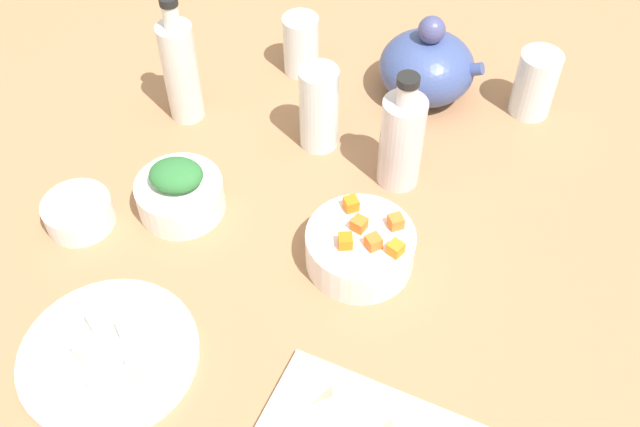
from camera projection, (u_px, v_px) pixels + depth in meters
The scene contains 24 objects.
tabletop at pixel (320, 243), 105.99cm from camera, with size 190.00×190.00×3.00cm, color #A3714D.
plate_tofu at pixel (109, 355), 91.88cm from camera, with size 22.18×22.18×1.20cm, color white.
bowl_greens at pixel (180, 196), 106.39cm from camera, with size 12.41×12.41×5.12cm, color white.
bowl_carrots at pixel (360, 248), 99.95cm from camera, with size 14.61×14.61×5.62cm, color white.
bowl_small_side at pixel (78, 213), 105.08cm from camera, with size 9.64×9.64×4.02cm, color white.
teapot at pixel (427, 66), 120.44cm from camera, with size 16.96×15.11×14.90cm.
bottle_0 at pixel (180, 69), 114.67cm from camera, with size 5.45×5.45×21.80cm.
bottle_1 at pixel (402, 139), 106.15cm from camera, with size 6.30×6.30×19.23cm.
drinking_glass_0 at pixel (301, 45), 125.08cm from camera, with size 5.98×5.98×10.35cm, color white.
drinking_glass_1 at pixel (319, 108), 111.99cm from camera, with size 5.94×5.94×13.99cm, color white.
drinking_glass_2 at pixel (535, 84), 118.03cm from camera, with size 6.61×6.61×10.98cm, color white.
carrot_cube_0 at pixel (396, 222), 98.14cm from camera, with size 1.80×1.80×1.80cm, color orange.
carrot_cube_1 at pixel (351, 204), 100.16cm from camera, with size 1.80×1.80×1.80cm, color orange.
carrot_cube_2 at pixel (373, 242), 95.92cm from camera, with size 1.80×1.80×1.80cm, color orange.
carrot_cube_3 at pixel (396, 249), 95.22cm from camera, with size 1.80×1.80×1.80cm, color orange.
carrot_cube_4 at pixel (359, 224), 97.86cm from camera, with size 1.80×1.80×1.80cm, color orange.
carrot_cube_5 at pixel (345, 241), 96.01cm from camera, with size 1.80×1.80×1.80cm, color orange.
chopped_greens_mound at pixel (176, 175), 103.08cm from camera, with size 7.56×6.26×3.62cm, color #2E7036.
tofu_cube_0 at pixel (85, 350), 90.45cm from camera, with size 2.20×2.20×2.20cm, color silver.
tofu_cube_1 at pixel (127, 329), 92.37cm from camera, with size 2.20×2.20×2.20cm, color white.
tofu_cube_2 at pixel (97, 321), 93.13cm from camera, with size 2.20×2.20×2.20cm, color white.
tofu_cube_3 at pixel (96, 378), 87.98cm from camera, with size 2.20×2.20×2.20cm, color silver.
tofu_cube_4 at pixel (138, 363), 89.31cm from camera, with size 2.20×2.20×2.20cm, color white.
dumpling_3 at pixel (333, 401), 86.04cm from camera, with size 4.31×4.08×2.61cm, color beige.
Camera 1 is at (24.94, -60.90, 84.69)cm, focal length 42.03 mm.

